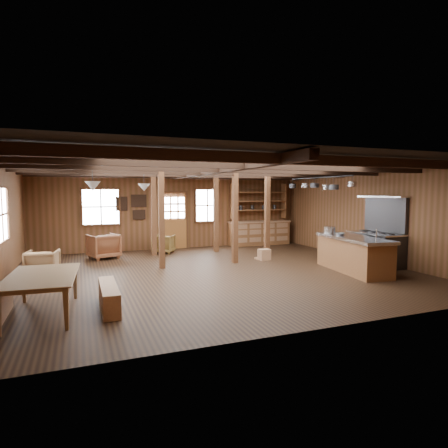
{
  "coord_description": "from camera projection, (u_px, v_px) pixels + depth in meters",
  "views": [
    {
      "loc": [
        -3.31,
        -9.2,
        2.11
      ],
      "look_at": [
        0.44,
        0.47,
        1.22
      ],
      "focal_mm": 30.0,
      "sensor_mm": 36.0,
      "label": 1
    }
  ],
  "objects": [
    {
      "name": "bench_aisle",
      "position": [
        109.0,
        296.0,
        6.81
      ],
      "size": [
        0.29,
        1.54,
        0.42
      ],
      "primitive_type": "cube",
      "color": "brown",
      "rests_on": "floor"
    },
    {
      "name": "armchair_a",
      "position": [
        103.0,
        246.0,
        11.88
      ],
      "size": [
        1.08,
        1.1,
        0.79
      ],
      "primitive_type": "imported",
      "rotation": [
        0.0,
        0.0,
        3.48
      ],
      "color": "brown",
      "rests_on": "floor"
    },
    {
      "name": "step_stool",
      "position": [
        264.0,
        255.0,
        11.61
      ],
      "size": [
        0.41,
        0.3,
        0.35
      ],
      "primitive_type": "cube",
      "rotation": [
        0.0,
        0.0,
        0.06
      ],
      "color": "brown",
      "rests_on": "floor"
    },
    {
      "name": "armchair_c",
      "position": [
        43.0,
        264.0,
        9.3
      ],
      "size": [
        0.82,
        0.84,
        0.67
      ],
      "primitive_type": "imported",
      "rotation": [
        0.0,
        0.0,
        3.0
      ],
      "color": "brown",
      "rests_on": "floor"
    },
    {
      "name": "ceiling_joists",
      "position": [
        212.0,
        170.0,
        9.85
      ],
      "size": [
        9.8,
        8.82,
        0.18
      ],
      "color": "black",
      "rests_on": "ceiling"
    },
    {
      "name": "back_door",
      "position": [
        174.0,
        225.0,
        13.97
      ],
      "size": [
        1.02,
        0.08,
        2.15
      ],
      "color": "brown",
      "rests_on": "floor"
    },
    {
      "name": "commercial_range",
      "position": [
        377.0,
        243.0,
        10.74
      ],
      "size": [
        0.83,
        1.63,
        2.01
      ],
      "color": "#2F2F31",
      "rests_on": "floor"
    },
    {
      "name": "room",
      "position": [
        215.0,
        219.0,
        9.8
      ],
      "size": [
        10.04,
        9.04,
        2.84
      ],
      "color": "black",
      "rests_on": "ground"
    },
    {
      "name": "pot_rack",
      "position": [
        319.0,
        185.0,
        11.24
      ],
      "size": [
        0.44,
        3.0,
        0.39
      ],
      "color": "#2F2F31",
      "rests_on": "ceiling"
    },
    {
      "name": "pendant_lamps",
      "position": [
        122.0,
        187.0,
        9.84
      ],
      "size": [
        1.86,
        2.36,
        0.66
      ],
      "color": "#2F2F31",
      "rests_on": "ceiling"
    },
    {
      "name": "window_left",
      "position": [
        1.0,
        215.0,
        8.45
      ],
      "size": [
        0.14,
        1.24,
        1.32
      ],
      "color": "white",
      "rests_on": "wall_back"
    },
    {
      "name": "notice_boards",
      "position": [
        133.0,
        205.0,
        13.37
      ],
      "size": [
        1.08,
        0.03,
        0.9
      ],
      "color": "silver",
      "rests_on": "wall_back"
    },
    {
      "name": "armchair_b",
      "position": [
        164.0,
        244.0,
        13.0
      ],
      "size": [
        0.93,
        0.94,
        0.63
      ],
      "primitive_type": "imported",
      "rotation": [
        0.0,
        0.0,
        2.63
      ],
      "color": "brown",
      "rests_on": "floor"
    },
    {
      "name": "counter_pot",
      "position": [
        330.0,
        230.0,
        10.75
      ],
      "size": [
        0.31,
        0.31,
        0.19
      ],
      "primitive_type": "cylinder",
      "color": "silver",
      "rests_on": "kitchen_island"
    },
    {
      "name": "back_counter",
      "position": [
        259.0,
        230.0,
        14.99
      ],
      "size": [
        2.55,
        0.6,
        2.45
      ],
      "color": "brown",
      "rests_on": "floor"
    },
    {
      "name": "window_back_left",
      "position": [
        101.0,
        207.0,
        12.98
      ],
      "size": [
        1.32,
        0.06,
        1.32
      ],
      "color": "white",
      "rests_on": "wall_back"
    },
    {
      "name": "window_back_right",
      "position": [
        207.0,
        205.0,
        14.39
      ],
      "size": [
        1.02,
        0.06,
        1.32
      ],
      "color": "white",
      "rests_on": "wall_back"
    },
    {
      "name": "kitchen_island",
      "position": [
        353.0,
        254.0,
        9.93
      ],
      "size": [
        1.2,
        2.59,
        1.2
      ],
      "rotation": [
        0.0,
        0.0,
        -0.13
      ],
      "color": "brown",
      "rests_on": "floor"
    },
    {
      "name": "timber_posts",
      "position": [
        208.0,
        214.0,
        11.92
      ],
      "size": [
        3.95,
        2.35,
        2.8
      ],
      "color": "#3F2312",
      "rests_on": "floor"
    },
    {
      "name": "bowl",
      "position": [
        340.0,
        234.0,
        10.17
      ],
      "size": [
        0.34,
        0.34,
        0.06
      ],
      "primitive_type": "imported",
      "rotation": [
        0.0,
        0.0,
        -0.38
      ],
      "color": "silver",
      "rests_on": "kitchen_island"
    },
    {
      "name": "dining_table",
      "position": [
        45.0,
        295.0,
        6.42
      ],
      "size": [
        1.23,
        2.05,
        0.7
      ],
      "primitive_type": "imported",
      "rotation": [
        0.0,
        0.0,
        1.51
      ],
      "color": "brown",
      "rests_on": "floor"
    }
  ]
}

